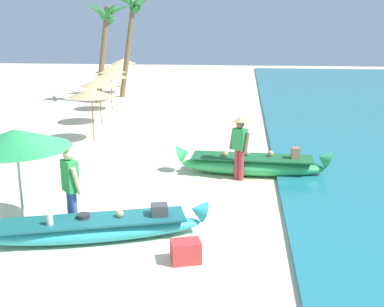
% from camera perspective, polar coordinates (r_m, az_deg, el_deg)
% --- Properties ---
extents(ground_plane, '(80.00, 80.00, 0.00)m').
position_cam_1_polar(ground_plane, '(10.23, -9.66, -7.67)').
color(ground_plane, beige).
extents(boat_cyan_foreground, '(4.39, 1.89, 0.72)m').
position_cam_1_polar(boat_cyan_foreground, '(9.13, -11.91, -9.04)').
color(boat_cyan_foreground, '#33B2BC').
rests_on(boat_cyan_foreground, ground).
extents(boat_green_midground, '(4.26, 0.97, 0.84)m').
position_cam_1_polar(boat_green_midground, '(12.81, 7.44, -1.37)').
color(boat_green_midground, '#38B760').
rests_on(boat_green_midground, ground).
extents(person_vendor_hatted, '(0.56, 0.47, 1.73)m').
position_cam_1_polar(person_vendor_hatted, '(12.19, 5.91, 1.24)').
color(person_vendor_hatted, '#B2383D').
rests_on(person_vendor_hatted, ground).
extents(person_tourist_customer, '(0.54, 0.53, 1.68)m').
position_cam_1_polar(person_tourist_customer, '(9.46, -14.78, -3.76)').
color(person_tourist_customer, '#3D5BA8').
rests_on(person_tourist_customer, ground).
extents(patio_umbrella_large, '(2.09, 2.09, 2.10)m').
position_cam_1_polar(patio_umbrella_large, '(9.39, -21.01, 1.65)').
color(patio_umbrella_large, '#B7B7BC').
rests_on(patio_umbrella_large, ground).
extents(parasol_row_0, '(1.60, 1.60, 1.91)m').
position_cam_1_polar(parasol_row_0, '(16.53, -12.34, 7.36)').
color(parasol_row_0, '#8E6B47').
rests_on(parasol_row_0, ground).
extents(parasol_row_1, '(1.60, 1.60, 1.91)m').
position_cam_1_polar(parasol_row_1, '(19.59, -11.39, 8.64)').
color(parasol_row_1, '#8E6B47').
rests_on(parasol_row_1, ground).
extents(parasol_row_2, '(1.60, 1.60, 1.91)m').
position_cam_1_polar(parasol_row_2, '(22.73, -10.04, 9.62)').
color(parasol_row_2, '#8E6B47').
rests_on(parasol_row_2, ground).
extents(parasol_row_3, '(1.60, 1.60, 1.91)m').
position_cam_1_polar(parasol_row_3, '(25.42, -10.04, 10.22)').
color(parasol_row_3, '#8E6B47').
rests_on(parasol_row_3, ground).
extents(parasol_row_4, '(1.60, 1.60, 1.91)m').
position_cam_1_polar(parasol_row_4, '(28.56, -8.99, 10.82)').
color(parasol_row_4, '#8E6B47').
rests_on(parasol_row_4, ground).
extents(parasol_row_5, '(1.60, 1.60, 1.91)m').
position_cam_1_polar(parasol_row_5, '(31.44, -8.47, 11.26)').
color(parasol_row_5, '#8E6B47').
rests_on(parasol_row_5, ground).
extents(palm_tree_tall_inland, '(2.51, 2.80, 5.81)m').
position_cam_1_polar(palm_tree_tall_inland, '(26.85, -7.37, 16.80)').
color(palm_tree_tall_inland, brown).
rests_on(palm_tree_tall_inland, ground).
extents(palm_tree_leaning_seaward, '(2.45, 2.62, 5.25)m').
position_cam_1_polar(palm_tree_leaning_seaward, '(24.90, -10.47, 15.92)').
color(palm_tree_leaning_seaward, brown).
rests_on(palm_tree_leaning_seaward, ground).
extents(cooler_box, '(0.59, 0.50, 0.39)m').
position_cam_1_polar(cooler_box, '(8.21, -0.77, -12.02)').
color(cooler_box, '#C63838').
rests_on(cooler_box, ground).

